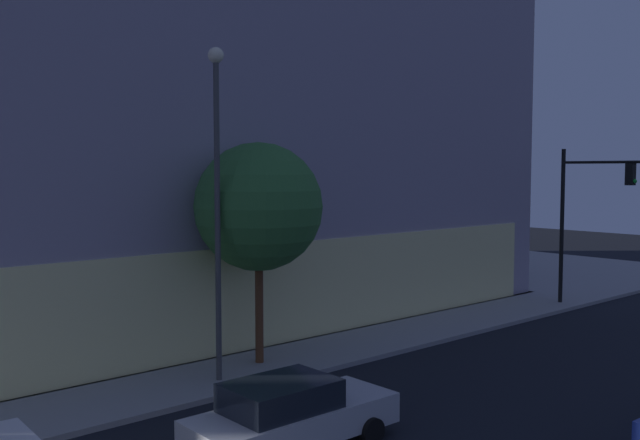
{
  "coord_description": "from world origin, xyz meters",
  "views": [
    {
      "loc": [
        -4.79,
        -9.48,
        6.04
      ],
      "look_at": [
        8.41,
        5.55,
        4.6
      ],
      "focal_mm": 39.58,
      "sensor_mm": 36.0,
      "label": 1
    }
  ],
  "objects_px": {
    "street_lamp_sidewalk": "(217,178)",
    "sidewalk_tree": "(259,207)",
    "modern_building": "(139,121)",
    "car_silver": "(290,415)",
    "traffic_light_far_corner": "(606,197)"
  },
  "relations": [
    {
      "from": "traffic_light_far_corner",
      "to": "car_silver",
      "type": "distance_m",
      "value": 19.82
    },
    {
      "from": "modern_building",
      "to": "car_silver",
      "type": "xyz_separation_m",
      "value": [
        -6.18,
        -18.86,
        -7.49
      ]
    },
    {
      "from": "traffic_light_far_corner",
      "to": "street_lamp_sidewalk",
      "type": "xyz_separation_m",
      "value": [
        -17.78,
        2.21,
        0.93
      ]
    },
    {
      "from": "modern_building",
      "to": "car_silver",
      "type": "bearing_deg",
      "value": -108.14
    },
    {
      "from": "modern_building",
      "to": "street_lamp_sidewalk",
      "type": "bearing_deg",
      "value": -108.87
    },
    {
      "from": "modern_building",
      "to": "traffic_light_far_corner",
      "type": "distance_m",
      "value": 21.0
    },
    {
      "from": "sidewalk_tree",
      "to": "car_silver",
      "type": "relative_size",
      "value": 1.4
    },
    {
      "from": "car_silver",
      "to": "street_lamp_sidewalk",
      "type": "bearing_deg",
      "value": 73.93
    },
    {
      "from": "street_lamp_sidewalk",
      "to": "sidewalk_tree",
      "type": "height_order",
      "value": "street_lamp_sidewalk"
    },
    {
      "from": "modern_building",
      "to": "car_silver",
      "type": "distance_m",
      "value": 21.21
    },
    {
      "from": "traffic_light_far_corner",
      "to": "sidewalk_tree",
      "type": "xyz_separation_m",
      "value": [
        -15.86,
        2.91,
        0.02
      ]
    },
    {
      "from": "traffic_light_far_corner",
      "to": "sidewalk_tree",
      "type": "distance_m",
      "value": 16.12
    },
    {
      "from": "sidewalk_tree",
      "to": "car_silver",
      "type": "height_order",
      "value": "sidewalk_tree"
    },
    {
      "from": "modern_building",
      "to": "street_lamp_sidewalk",
      "type": "distance_m",
      "value": 14.91
    },
    {
      "from": "traffic_light_far_corner",
      "to": "modern_building",
      "type": "bearing_deg",
      "value": 128.93
    }
  ]
}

